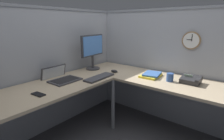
% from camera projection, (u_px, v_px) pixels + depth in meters
% --- Properties ---
extents(ground_plane, '(6.80, 6.80, 0.00)m').
position_uv_depth(ground_plane, '(115.00, 138.00, 2.19)').
color(ground_plane, '#47474C').
extents(cubicle_wall_back, '(2.57, 0.12, 1.58)m').
position_uv_depth(cubicle_wall_back, '(44.00, 71.00, 2.23)').
color(cubicle_wall_back, '#999EA8').
rests_on(cubicle_wall_back, ground).
extents(cubicle_wall_right, '(0.12, 2.37, 1.58)m').
position_uv_depth(cubicle_wall_right, '(168.00, 67.00, 2.48)').
color(cubicle_wall_right, '#999EA8').
rests_on(cubicle_wall_right, ground).
extents(desk, '(2.35, 2.15, 0.73)m').
position_uv_depth(desk, '(110.00, 96.00, 1.88)').
color(desk, tan).
rests_on(desk, ground).
extents(monitor, '(0.46, 0.20, 0.50)m').
position_uv_depth(monitor, '(93.00, 49.00, 2.52)').
color(monitor, '#38383D').
rests_on(monitor, desk).
extents(laptop, '(0.35, 0.39, 0.22)m').
position_uv_depth(laptop, '(60.00, 77.00, 2.11)').
color(laptop, '#38383D').
rests_on(laptop, desk).
extents(keyboard, '(0.44, 0.16, 0.02)m').
position_uv_depth(keyboard, '(99.00, 77.00, 2.16)').
color(keyboard, '#38383D').
rests_on(keyboard, desk).
extents(computer_mouse, '(0.06, 0.10, 0.03)m').
position_uv_depth(computer_mouse, '(114.00, 71.00, 2.42)').
color(computer_mouse, black).
rests_on(computer_mouse, desk).
extents(cell_phone, '(0.08, 0.15, 0.01)m').
position_uv_depth(cell_phone, '(38.00, 94.00, 1.66)').
color(cell_phone, black).
rests_on(cell_phone, desk).
extents(office_phone, '(0.19, 0.21, 0.11)m').
position_uv_depth(office_phone, '(191.00, 80.00, 1.98)').
color(office_phone, '#232326').
rests_on(office_phone, desk).
extents(book_stack, '(0.31, 0.24, 0.04)m').
position_uv_depth(book_stack, '(151.00, 75.00, 2.23)').
color(book_stack, yellow).
rests_on(book_stack, desk).
extents(coffee_mug, '(0.08, 0.08, 0.10)m').
position_uv_depth(coffee_mug, '(170.00, 77.00, 2.04)').
color(coffee_mug, '#2D4C8C').
rests_on(coffee_mug, desk).
extents(wall_clock, '(0.04, 0.22, 0.22)m').
position_uv_depth(wall_clock, '(191.00, 40.00, 2.16)').
color(wall_clock, olive).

